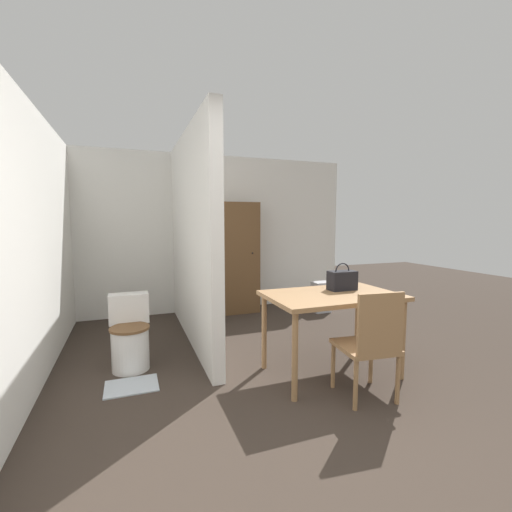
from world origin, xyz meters
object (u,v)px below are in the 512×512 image
at_px(toilet, 130,336).
at_px(space_heater, 321,297).
at_px(wooden_cabinet, 238,258).
at_px(wooden_chair, 370,342).
at_px(dining_table, 332,302).
at_px(handbag, 342,280).

relative_size(toilet, space_heater, 1.47).
relative_size(toilet, wooden_cabinet, 0.41).
relative_size(wooden_chair, toilet, 1.29).
height_order(wooden_chair, space_heater, wooden_chair).
distance_m(toilet, space_heater, 3.11).
xyz_separation_m(dining_table, handbag, (0.19, 0.11, 0.18)).
xyz_separation_m(handbag, wooden_cabinet, (-0.33, 2.38, -0.01)).
relative_size(wooden_chair, wooden_cabinet, 0.53).
xyz_separation_m(handbag, space_heater, (0.90, 1.86, -0.64)).
distance_m(dining_table, wooden_chair, 0.57).
bearing_deg(toilet, wooden_chair, -36.92).
bearing_deg(handbag, wooden_cabinet, 97.93).
bearing_deg(handbag, dining_table, -148.97).
distance_m(handbag, space_heater, 2.16).
height_order(wooden_chair, toilet, wooden_chair).
bearing_deg(toilet, dining_table, -24.85).
distance_m(dining_table, toilet, 2.02).
distance_m(wooden_chair, toilet, 2.28).
relative_size(dining_table, toilet, 1.72).
xyz_separation_m(dining_table, toilet, (-1.80, 0.83, -0.38)).
relative_size(dining_table, space_heater, 2.53).
distance_m(wooden_chair, wooden_cabinet, 3.05).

